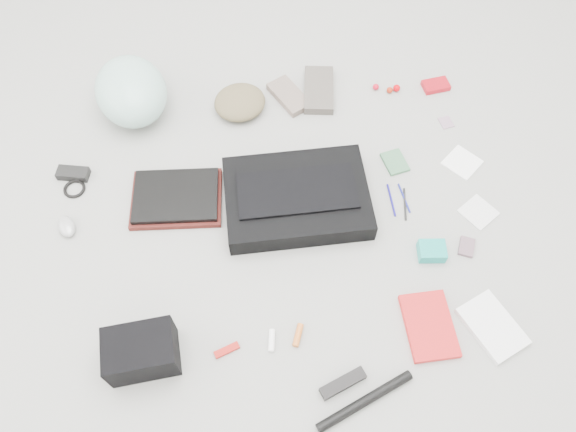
{
  "coord_description": "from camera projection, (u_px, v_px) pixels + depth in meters",
  "views": [
    {
      "loc": [
        -0.1,
        -0.95,
        1.69
      ],
      "look_at": [
        0.0,
        0.0,
        0.05
      ],
      "focal_mm": 35.0,
      "sensor_mm": 36.0,
      "label": 1
    }
  ],
  "objects": [
    {
      "name": "ground_plane",
      "position": [
        288.0,
        223.0,
        1.95
      ],
      "size": [
        4.0,
        4.0,
        0.0
      ],
      "primitive_type": "plane",
      "color": "gray"
    },
    {
      "name": "power_brick",
      "position": [
        73.0,
        173.0,
        2.03
      ],
      "size": [
        0.12,
        0.07,
        0.03
      ],
      "primitive_type": "cube",
      "rotation": [
        0.0,
        0.0,
        -0.2
      ],
      "color": "black",
      "rests_on": "ground_plane"
    },
    {
      "name": "notepad",
      "position": [
        395.0,
        162.0,
        2.07
      ],
      "size": [
        0.1,
        0.12,
        0.01
      ],
      "primitive_type": "cube",
      "rotation": [
        0.0,
        0.0,
        0.23
      ],
      "color": "#3B6A48",
      "rests_on": "ground_plane"
    },
    {
      "name": "multitool",
      "position": [
        227.0,
        350.0,
        1.71
      ],
      "size": [
        0.08,
        0.05,
        0.01
      ],
      "primitive_type": "cube",
      "rotation": [
        0.0,
        0.0,
        0.35
      ],
      "color": "#A2120C",
      "rests_on": "ground_plane"
    },
    {
      "name": "mouse",
      "position": [
        66.0,
        226.0,
        1.92
      ],
      "size": [
        0.08,
        0.1,
        0.03
      ],
      "primitive_type": "ellipsoid",
      "rotation": [
        0.0,
        0.0,
        0.39
      ],
      "color": "#A0A0A0",
      "rests_on": "ground_plane"
    },
    {
      "name": "card_deck",
      "position": [
        467.0,
        247.0,
        1.89
      ],
      "size": [
        0.07,
        0.08,
        0.01
      ],
      "primitive_type": "cube",
      "rotation": [
        0.0,
        0.0,
        -0.4
      ],
      "color": "#735661",
      "rests_on": "ground_plane"
    },
    {
      "name": "lollipop_b",
      "position": [
        390.0,
        90.0,
        2.24
      ],
      "size": [
        0.03,
        0.03,
        0.02
      ],
      "primitive_type": "sphere",
      "rotation": [
        0.0,
        0.0,
        -0.22
      ],
      "color": "#A2220D",
      "rests_on": "ground_plane"
    },
    {
      "name": "book_white",
      "position": [
        492.0,
        326.0,
        1.75
      ],
      "size": [
        0.21,
        0.24,
        0.02
      ],
      "primitive_type": "cube",
      "rotation": [
        0.0,
        0.0,
        0.43
      ],
      "color": "white",
      "rests_on": "ground_plane"
    },
    {
      "name": "camera_bag",
      "position": [
        141.0,
        352.0,
        1.65
      ],
      "size": [
        0.22,
        0.16,
        0.13
      ],
      "primitive_type": "cube",
      "rotation": [
        0.0,
        0.0,
        0.09
      ],
      "color": "black",
      "rests_on": "ground_plane"
    },
    {
      "name": "lollipop_a",
      "position": [
        376.0,
        87.0,
        2.25
      ],
      "size": [
        0.03,
        0.03,
        0.03
      ],
      "primitive_type": "sphere",
      "rotation": [
        0.0,
        0.0,
        -0.29
      ],
      "color": "red",
      "rests_on": "ground_plane"
    },
    {
      "name": "stamp_sheet",
      "position": [
        446.0,
        122.0,
        2.17
      ],
      "size": [
        0.06,
        0.06,
        0.0
      ],
      "primitive_type": "cube",
      "rotation": [
        0.0,
        0.0,
        0.2
      ],
      "color": "#A07B93",
      "rests_on": "ground_plane"
    },
    {
      "name": "mitten_right",
      "position": [
        319.0,
        90.0,
        2.23
      ],
      "size": [
        0.14,
        0.24,
        0.03
      ],
      "primitive_type": "cube",
      "rotation": [
        0.0,
        0.0,
        -0.13
      ],
      "color": "#564F48",
      "rests_on": "ground_plane"
    },
    {
      "name": "messenger_bag",
      "position": [
        297.0,
        198.0,
        1.95
      ],
      "size": [
        0.5,
        0.36,
        0.08
      ],
      "primitive_type": "cube",
      "rotation": [
        0.0,
        0.0,
        0.02
      ],
      "color": "black",
      "rests_on": "ground_plane"
    },
    {
      "name": "book_red",
      "position": [
        429.0,
        326.0,
        1.75
      ],
      "size": [
        0.15,
        0.22,
        0.02
      ],
      "primitive_type": "cube",
      "rotation": [
        0.0,
        0.0,
        0.03
      ],
      "color": "red",
      "rests_on": "ground_plane"
    },
    {
      "name": "altoids_tin",
      "position": [
        436.0,
        85.0,
        2.26
      ],
      "size": [
        0.11,
        0.08,
        0.02
      ],
      "primitive_type": "cube",
      "rotation": [
        0.0,
        0.0,
        0.15
      ],
      "color": "#B0101B",
      "rests_on": "ground_plane"
    },
    {
      "name": "bike_helmet",
      "position": [
        131.0,
        91.0,
        2.12
      ],
      "size": [
        0.35,
        0.39,
        0.2
      ],
      "primitive_type": "ellipsoid",
      "rotation": [
        0.0,
        0.0,
        0.27
      ],
      "color": "#A8D9CC",
      "rests_on": "ground_plane"
    },
    {
      "name": "bike_pump",
      "position": [
        365.0,
        401.0,
        1.63
      ],
      "size": [
        0.3,
        0.15,
        0.03
      ],
      "primitive_type": "cylinder",
      "rotation": [
        0.0,
        1.57,
        0.4
      ],
      "color": "black",
      "rests_on": "ground_plane"
    },
    {
      "name": "cable_coil",
      "position": [
        74.0,
        189.0,
        2.01
      ],
      "size": [
        0.1,
        0.1,
        0.01
      ],
      "primitive_type": "torus",
      "rotation": [
        0.0,
        0.0,
        0.27
      ],
      "color": "black",
      "rests_on": "ground_plane"
    },
    {
      "name": "lollipop_c",
      "position": [
        397.0,
        88.0,
        2.24
      ],
      "size": [
        0.03,
        0.03,
        0.03
      ],
      "primitive_type": "sphere",
      "rotation": [
        0.0,
        0.0,
        0.22
      ],
      "color": "#CB0009",
      "rests_on": "ground_plane"
    },
    {
      "name": "toiletry_tube_orange",
      "position": [
        298.0,
        335.0,
        1.73
      ],
      "size": [
        0.04,
        0.07,
        0.02
      ],
      "primitive_type": "cylinder",
      "rotation": [
        1.57,
        0.0,
        -0.35
      ],
      "color": "#C76425",
      "rests_on": "ground_plane"
    },
    {
      "name": "laptop",
      "position": [
        176.0,
        196.0,
        1.97
      ],
      "size": [
        0.31,
        0.23,
        0.02
      ],
      "primitive_type": "cube",
      "rotation": [
        0.0,
        0.0,
        -0.06
      ],
      "color": "black",
      "rests_on": "laptop_sleeve"
    },
    {
      "name": "napkin_bottom",
      "position": [
        478.0,
        212.0,
        1.96
      ],
      "size": [
        0.15,
        0.15,
        0.01
      ],
      "primitive_type": "cube",
      "rotation": [
        0.0,
        0.0,
        0.6
      ],
      "color": "silver",
      "rests_on": "ground_plane"
    },
    {
      "name": "pen_black",
      "position": [
        405.0,
        204.0,
        1.98
      ],
      "size": [
        0.03,
        0.13,
        0.01
      ],
      "primitive_type": "cylinder",
      "rotation": [
        1.57,
        0.0,
        -0.16
      ],
      "color": "black",
      "rests_on": "ground_plane"
    },
    {
      "name": "napkin_top",
      "position": [
        462.0,
        163.0,
        2.07
      ],
      "size": [
        0.16,
        0.16,
        0.01
      ],
      "primitive_type": "cube",
      "rotation": [
        0.0,
        0.0,
        0.73
      ],
      "color": "white",
      "rests_on": "ground_plane"
    },
    {
      "name": "accordion_wallet",
      "position": [
        432.0,
        251.0,
        1.87
      ],
      "size": [
        0.09,
        0.08,
        0.04
      ],
      "primitive_type": "cube",
      "rotation": [
        0.0,
        0.0,
        -0.09
      ],
      "color": "#15A497",
      "rests_on": "ground_plane"
    },
    {
      "name": "laptop_sleeve",
      "position": [
        177.0,
        199.0,
        1.98
      ],
      "size": [
        0.33,
        0.25,
        0.02
      ],
      "primitive_type": "cube",
      "rotation": [
        0.0,
        0.0,
        -0.06
      ],
      "color": "#4C1713",
      "rests_on": "ground_plane"
    },
    {
      "name": "pen_navy",
      "position": [
        404.0,
        198.0,
        1.99
      ],
      "size": [
        0.02,
        0.12,
        0.01
      ],
      "primitive_type": "cylinder",
      "rotation": [
        1.57,
        0.0,
        0.13
      ],
      "color": "navy",
      "rests_on": "ground_plane"
    },
    {
      "name": "beanie",
      "position": [
        240.0,
        102.0,
        2.18
      ],
      "size": [
        0.26,
        0.26,
        0.07
      ],
      "primitive_type": "ellipsoid",
      "rotation": [
        0.0,
        0.0,
        0.42
      ],
      "color": "brown",
      "rests_on": "ground_plane"
    },
    {
      "name": "mitten_left",
      "position": [
        289.0,
        96.0,
        2.22
      ],
      "size": [
        0.17,
        0.21,
        0.03
      ],
      "primitive_type": "cube",
      "rotation": [
        0.0,
        0.0,
        0.51
      ],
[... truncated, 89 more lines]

